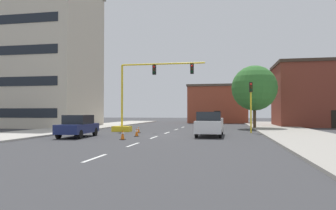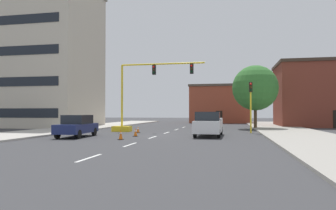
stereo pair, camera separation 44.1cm
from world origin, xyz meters
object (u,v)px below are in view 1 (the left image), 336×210
at_px(pickup_truck_white, 210,124).
at_px(traffic_light_pole_right, 251,96).
at_px(traffic_signal_gantry, 133,109).
at_px(traffic_cone_roadside_a, 137,132).
at_px(sedan_navy_near_left, 78,126).
at_px(traffic_cone_roadside_c, 123,135).
at_px(tree_right_mid, 254,88).
at_px(traffic_cone_roadside_b, 138,130).

bearing_deg(pickup_truck_white, traffic_light_pole_right, 51.91).
height_order(traffic_signal_gantry, traffic_cone_roadside_a, traffic_signal_gantry).
xyz_separation_m(traffic_signal_gantry, traffic_cone_roadside_a, (2.05, -5.76, -1.92)).
distance_m(sedan_navy_near_left, traffic_cone_roadside_a, 4.63).
relative_size(traffic_light_pole_right, traffic_cone_roadside_c, 6.53).
relative_size(traffic_signal_gantry, sedan_navy_near_left, 2.02).
xyz_separation_m(tree_right_mid, traffic_cone_roadside_a, (-10.42, -13.44, -4.46)).
bearing_deg(tree_right_mid, traffic_signal_gantry, -148.38).
bearing_deg(tree_right_mid, traffic_light_pole_right, -97.52).
bearing_deg(traffic_signal_gantry, sedan_navy_near_left, -107.38).
height_order(pickup_truck_white, traffic_cone_roadside_c, pickup_truck_white).
bearing_deg(traffic_cone_roadside_a, traffic_signal_gantry, 109.57).
height_order(traffic_signal_gantry, traffic_cone_roadside_c, traffic_signal_gantry).
bearing_deg(tree_right_mid, sedan_navy_near_left, -134.58).
xyz_separation_m(traffic_cone_roadside_b, traffic_cone_roadside_c, (0.96, -7.33, 0.06)).
bearing_deg(traffic_light_pole_right, tree_right_mid, 82.48).
xyz_separation_m(pickup_truck_white, traffic_cone_roadside_a, (-5.81, -1.31, -0.64)).
relative_size(traffic_signal_gantry, tree_right_mid, 1.24).
bearing_deg(traffic_signal_gantry, traffic_cone_roadside_b, -57.88).
relative_size(tree_right_mid, traffic_cone_roadside_b, 12.19).
distance_m(traffic_cone_roadside_a, traffic_cone_roadside_b, 4.34).
distance_m(traffic_light_pole_right, tree_right_mid, 7.69).
xyz_separation_m(traffic_light_pole_right, sedan_navy_near_left, (-13.75, -7.45, -2.64)).
xyz_separation_m(traffic_light_pole_right, traffic_cone_roadside_a, (-9.42, -5.92, -3.19)).
distance_m(traffic_cone_roadside_a, traffic_cone_roadside_c, 3.12).
bearing_deg(sedan_navy_near_left, tree_right_mid, 45.42).
relative_size(tree_right_mid, pickup_truck_white, 1.37).
bearing_deg(traffic_cone_roadside_c, traffic_cone_roadside_b, 97.46).
distance_m(pickup_truck_white, traffic_cone_roadside_b, 7.50).
distance_m(traffic_light_pole_right, sedan_navy_near_left, 15.86).
bearing_deg(traffic_light_pole_right, traffic_cone_roadside_a, -147.84).
distance_m(sedan_navy_near_left, traffic_cone_roadside_b, 6.62).
relative_size(traffic_cone_roadside_b, traffic_cone_roadside_c, 0.83).
distance_m(tree_right_mid, traffic_cone_roadside_c, 20.12).
bearing_deg(traffic_cone_roadside_a, traffic_light_pole_right, 32.16).
height_order(sedan_navy_near_left, traffic_cone_roadside_b, sedan_navy_near_left).
distance_m(pickup_truck_white, traffic_cone_roadside_a, 5.99).
distance_m(pickup_truck_white, sedan_navy_near_left, 10.53).
xyz_separation_m(traffic_signal_gantry, sedan_navy_near_left, (-2.28, -7.29, -1.37)).
xyz_separation_m(traffic_light_pole_right, tree_right_mid, (0.99, 7.51, 1.27)).
relative_size(sedan_navy_near_left, traffic_cone_roadside_b, 7.51).
relative_size(traffic_light_pole_right, sedan_navy_near_left, 1.04).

